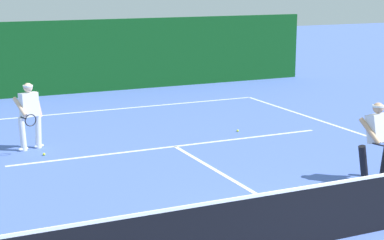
% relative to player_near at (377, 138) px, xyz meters
% --- Properties ---
extents(ground_plane, '(80.00, 80.00, 0.00)m').
position_rel_player_near_xyz_m(ground_plane, '(-2.63, -2.14, -0.91)').
color(ground_plane, '#4C69C1').
extents(court_line_baseline_far, '(10.10, 0.10, 0.01)m').
position_rel_player_near_xyz_m(court_line_baseline_far, '(-2.63, 9.34, -0.91)').
color(court_line_baseline_far, white).
rests_on(court_line_baseline_far, ground_plane).
extents(court_line_service, '(8.23, 0.10, 0.01)m').
position_rel_player_near_xyz_m(court_line_service, '(-2.63, 4.27, -0.91)').
color(court_line_service, white).
rests_on(court_line_service, ground_plane).
extents(court_line_centre, '(0.10, 6.40, 0.01)m').
position_rel_player_near_xyz_m(court_line_centre, '(-2.63, 1.06, -0.91)').
color(court_line_centre, white).
rests_on(court_line_centre, ground_plane).
extents(tennis_net, '(11.07, 0.09, 1.05)m').
position_rel_player_near_xyz_m(tennis_net, '(-2.63, -2.14, -0.40)').
color(tennis_net, '#1E4723').
rests_on(tennis_net, ground_plane).
extents(player_near, '(1.06, 0.91, 1.65)m').
position_rel_player_near_xyz_m(player_near, '(0.00, 0.00, 0.00)').
color(player_near, black).
rests_on(player_near, ground_plane).
extents(player_far, '(0.70, 0.93, 1.64)m').
position_rel_player_near_xyz_m(player_far, '(-5.92, 5.50, -0.00)').
color(player_far, silver).
rests_on(player_far, ground_plane).
extents(tennis_ball, '(0.07, 0.07, 0.07)m').
position_rel_player_near_xyz_m(tennis_ball, '(-0.46, 4.97, -0.88)').
color(tennis_ball, '#D1E033').
rests_on(tennis_ball, ground_plane).
extents(tennis_ball_extra, '(0.07, 0.07, 0.07)m').
position_rel_player_near_xyz_m(tennis_ball_extra, '(-5.76, 4.81, -0.88)').
color(tennis_ball_extra, '#D1E033').
rests_on(tennis_ball_extra, ground_plane).
extents(back_fence_windscreen, '(18.47, 0.12, 2.64)m').
position_rel_player_near_xyz_m(back_fence_windscreen, '(-2.63, 12.76, 0.41)').
color(back_fence_windscreen, '#0D4417').
rests_on(back_fence_windscreen, ground_plane).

